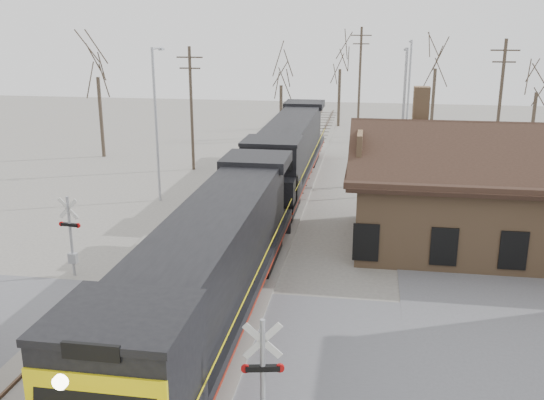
{
  "coord_description": "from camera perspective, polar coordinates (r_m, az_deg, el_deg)",
  "views": [
    {
      "loc": [
        5.43,
        -18.63,
        11.02
      ],
      "look_at": [
        0.94,
        9.0,
        2.82
      ],
      "focal_mm": 40.0,
      "sensor_mm": 36.0,
      "label": 1
    }
  ],
  "objects": [
    {
      "name": "tree_c",
      "position": [
        67.53,
        6.44,
        13.0
      ],
      "size": [
        4.14,
        4.14,
        10.15
      ],
      "color": "#382D23",
      "rests_on": "ground"
    },
    {
      "name": "track_main",
      "position": [
        35.79,
        0.05,
        -1.51
      ],
      "size": [
        3.4,
        90.0,
        0.24
      ],
      "color": "#9D988D",
      "rests_on": "ground"
    },
    {
      "name": "streetlight_b",
      "position": [
        40.35,
        12.24,
        7.83
      ],
      "size": [
        0.25,
        2.04,
        9.55
      ],
      "color": "#A5A8AD",
      "rests_on": "ground"
    },
    {
      "name": "utility_pole_b",
      "position": [
        61.45,
        8.25,
        11.07
      ],
      "size": [
        2.0,
        0.24,
        10.68
      ],
      "color": "#382D23",
      "rests_on": "ground"
    },
    {
      "name": "crossbuck_far",
      "position": [
        28.52,
        -18.39,
        -3.46
      ],
      "size": [
        1.07,
        0.28,
        3.74
      ],
      "rotation": [
        0.0,
        0.0,
        3.03
      ],
      "color": "#A5A8AD",
      "rests_on": "ground"
    },
    {
      "name": "tree_e",
      "position": [
        58.0,
        23.73,
        10.09
      ],
      "size": [
        3.5,
        3.5,
        8.56
      ],
      "color": "#382D23",
      "rests_on": "ground"
    },
    {
      "name": "streetlight_c",
      "position": [
        53.31,
        12.72,
        9.86
      ],
      "size": [
        0.25,
        2.04,
        9.69
      ],
      "color": "#A5A8AD",
      "rests_on": "ground"
    },
    {
      "name": "locomotive_lead",
      "position": [
        21.47,
        -6.26,
        -7.18
      ],
      "size": [
        3.19,
        21.38,
        4.75
      ],
      "color": "black",
      "rests_on": "ground"
    },
    {
      "name": "tree_a",
      "position": [
        53.07,
        -16.17,
        12.24
      ],
      "size": [
        4.48,
        4.48,
        10.98
      ],
      "color": "#382D23",
      "rests_on": "ground"
    },
    {
      "name": "tree_d",
      "position": [
        61.87,
        15.2,
        12.88
      ],
      "size": [
        4.53,
        4.53,
        11.09
      ],
      "color": "#382D23",
      "rests_on": "ground"
    },
    {
      "name": "crossbuck_near",
      "position": [
        16.42,
        -0.87,
        -17.63
      ],
      "size": [
        1.11,
        0.32,
        3.93
      ],
      "rotation": [
        0.0,
        0.0,
        0.2
      ],
      "color": "#A5A8AD",
      "rests_on": "ground"
    },
    {
      "name": "utility_pole_c",
      "position": [
        46.95,
        20.61,
        8.19
      ],
      "size": [
        2.0,
        0.24,
        9.99
      ],
      "color": "#382D23",
      "rests_on": "ground"
    },
    {
      "name": "locomotive_trailing",
      "position": [
        41.84,
        1.58,
        4.56
      ],
      "size": [
        3.19,
        21.38,
        4.5
      ],
      "color": "black",
      "rests_on": "ground"
    },
    {
      "name": "track_siding",
      "position": [
        36.74,
        -6.9,
        -1.15
      ],
      "size": [
        3.4,
        90.0,
        0.24
      ],
      "color": "#9D988D",
      "rests_on": "ground"
    },
    {
      "name": "depot",
      "position": [
        32.49,
        20.51,
        -0.11
      ],
      "size": [
        15.2,
        9.31,
        7.9
      ],
      "color": "#8E6B49",
      "rests_on": "ground"
    },
    {
      "name": "road",
      "position": [
        22.31,
        -6.27,
        -13.35
      ],
      "size": [
        60.0,
        9.0,
        0.03
      ],
      "primitive_type": "cube",
      "color": "slate",
      "rests_on": "ground"
    },
    {
      "name": "streetlight_a",
      "position": [
        38.83,
        -10.82,
        7.64
      ],
      "size": [
        0.25,
        2.04,
        9.63
      ],
      "color": "#A5A8AD",
      "rests_on": "ground"
    },
    {
      "name": "utility_pole_a",
      "position": [
        46.99,
        -7.6,
        8.71
      ],
      "size": [
        2.0,
        0.24,
        9.37
      ],
      "color": "#382D23",
      "rests_on": "ground"
    },
    {
      "name": "tree_b",
      "position": [
        60.48,
        0.87,
        11.52
      ],
      "size": [
        3.43,
        3.43,
        8.39
      ],
      "color": "#382D23",
      "rests_on": "ground"
    },
    {
      "name": "ground",
      "position": [
        22.32,
        -6.27,
        -13.38
      ],
      "size": [
        140.0,
        140.0,
        0.0
      ],
      "primitive_type": "plane",
      "color": "#9D988D",
      "rests_on": "ground"
    }
  ]
}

